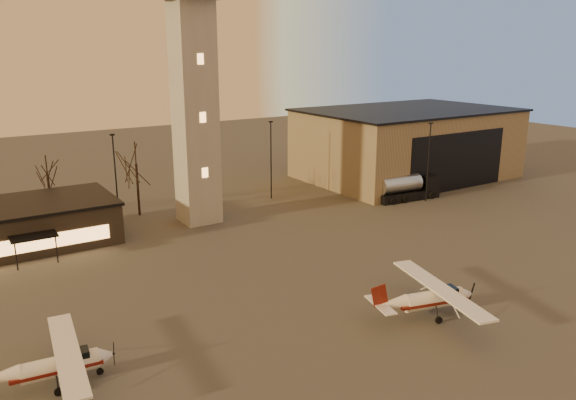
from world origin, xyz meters
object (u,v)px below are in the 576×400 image
Objects in this scene: control_tower at (193,75)px; fuel_truck at (407,190)px; cessna_front at (435,302)px; hangar at (407,143)px; cessna_rear at (63,368)px.

control_tower is 31.06m from fuel_truck.
control_tower is at bearing 172.63° from fuel_truck.
control_tower is 34.89m from cessna_front.
hangar is at bearing 6.31° from control_tower.
control_tower is 2.91× the size of cessna_front.
hangar is (36.00, 3.98, -11.17)m from control_tower.
control_tower reaches higher than cessna_rear.
hangar is 63.36m from cessna_rear.
cessna_rear is at bearing -152.39° from hangar.
control_tower is at bearing 57.78° from cessna_rear.
cessna_front is 33.01m from fuel_truck.
fuel_truck is at bearing 63.25° from cessna_front.
fuel_truck is (21.57, 24.99, 0.24)m from cessna_front.
fuel_truck is (-9.48, -9.97, -3.85)m from hangar.
fuel_truck is at bearing -133.56° from hangar.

